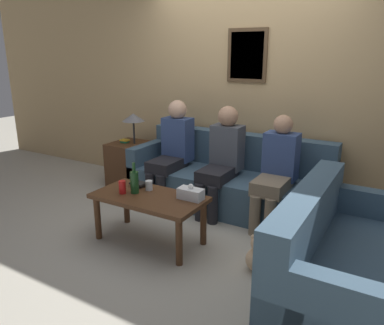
{
  "coord_description": "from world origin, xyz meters",
  "views": [
    {
      "loc": [
        1.73,
        -3.25,
        1.74
      ],
      "look_at": [
        -0.13,
        -0.12,
        0.66
      ],
      "focal_mm": 35.0,
      "sensor_mm": 36.0,
      "label": 1
    }
  ],
  "objects_px": {
    "wine_bottle": "(134,182)",
    "person_middle": "(222,157)",
    "person_right": "(276,169)",
    "teddy_bear": "(258,256)",
    "coffee_table": "(149,203)",
    "person_left": "(172,148)",
    "drinking_glass": "(149,185)",
    "couch_side": "(342,266)",
    "couch_main": "(229,182)"
  },
  "relations": [
    {
      "from": "drinking_glass",
      "to": "person_left",
      "type": "relative_size",
      "value": 0.08
    },
    {
      "from": "couch_main",
      "to": "couch_side",
      "type": "distance_m",
      "value": 1.9
    },
    {
      "from": "drinking_glass",
      "to": "person_right",
      "type": "bearing_deg",
      "value": 41.58
    },
    {
      "from": "coffee_table",
      "to": "person_right",
      "type": "bearing_deg",
      "value": 47.9
    },
    {
      "from": "wine_bottle",
      "to": "person_left",
      "type": "xyz_separation_m",
      "value": [
        -0.26,
        1.04,
        0.06
      ]
    },
    {
      "from": "person_left",
      "to": "coffee_table",
      "type": "bearing_deg",
      "value": -67.9
    },
    {
      "from": "couch_side",
      "to": "coffee_table",
      "type": "height_order",
      "value": "couch_side"
    },
    {
      "from": "teddy_bear",
      "to": "coffee_table",
      "type": "bearing_deg",
      "value": -177.58
    },
    {
      "from": "person_middle",
      "to": "teddy_bear",
      "type": "distance_m",
      "value": 1.36
    },
    {
      "from": "person_left",
      "to": "person_middle",
      "type": "distance_m",
      "value": 0.67
    },
    {
      "from": "coffee_table",
      "to": "wine_bottle",
      "type": "height_order",
      "value": "wine_bottle"
    },
    {
      "from": "coffee_table",
      "to": "person_right",
      "type": "distance_m",
      "value": 1.33
    },
    {
      "from": "drinking_glass",
      "to": "person_middle",
      "type": "bearing_deg",
      "value": 69.18
    },
    {
      "from": "coffee_table",
      "to": "drinking_glass",
      "type": "xyz_separation_m",
      "value": [
        -0.09,
        0.12,
        0.12
      ]
    },
    {
      "from": "couch_side",
      "to": "person_left",
      "type": "relative_size",
      "value": 1.34
    },
    {
      "from": "person_right",
      "to": "teddy_bear",
      "type": "height_order",
      "value": "person_right"
    },
    {
      "from": "coffee_table",
      "to": "person_middle",
      "type": "height_order",
      "value": "person_middle"
    },
    {
      "from": "couch_main",
      "to": "teddy_bear",
      "type": "relative_size",
      "value": 7.24
    },
    {
      "from": "couch_main",
      "to": "couch_side",
      "type": "relative_size",
      "value": 1.42
    },
    {
      "from": "teddy_bear",
      "to": "drinking_glass",
      "type": "bearing_deg",
      "value": 176.37
    },
    {
      "from": "couch_main",
      "to": "drinking_glass",
      "type": "distance_m",
      "value": 1.14
    },
    {
      "from": "person_right",
      "to": "teddy_bear",
      "type": "relative_size",
      "value": 3.61
    },
    {
      "from": "couch_main",
      "to": "person_middle",
      "type": "height_order",
      "value": "person_middle"
    },
    {
      "from": "wine_bottle",
      "to": "person_right",
      "type": "distance_m",
      "value": 1.43
    },
    {
      "from": "couch_main",
      "to": "wine_bottle",
      "type": "distance_m",
      "value": 1.29
    },
    {
      "from": "wine_bottle",
      "to": "couch_main",
      "type": "bearing_deg",
      "value": 70.68
    },
    {
      "from": "wine_bottle",
      "to": "teddy_bear",
      "type": "distance_m",
      "value": 1.3
    },
    {
      "from": "coffee_table",
      "to": "wine_bottle",
      "type": "bearing_deg",
      "value": -176.37
    },
    {
      "from": "couch_side",
      "to": "wine_bottle",
      "type": "height_order",
      "value": "couch_side"
    },
    {
      "from": "person_middle",
      "to": "person_right",
      "type": "bearing_deg",
      "value": -3.05
    },
    {
      "from": "teddy_bear",
      "to": "person_left",
      "type": "bearing_deg",
      "value": 146.4
    },
    {
      "from": "couch_side",
      "to": "wine_bottle",
      "type": "relative_size",
      "value": 5.41
    },
    {
      "from": "teddy_bear",
      "to": "wine_bottle",
      "type": "bearing_deg",
      "value": -177.42
    },
    {
      "from": "coffee_table",
      "to": "person_left",
      "type": "height_order",
      "value": "person_left"
    },
    {
      "from": "wine_bottle",
      "to": "teddy_bear",
      "type": "relative_size",
      "value": 0.94
    },
    {
      "from": "drinking_glass",
      "to": "person_left",
      "type": "bearing_deg",
      "value": 110.08
    },
    {
      "from": "couch_side",
      "to": "person_middle",
      "type": "height_order",
      "value": "person_middle"
    },
    {
      "from": "coffee_table",
      "to": "drinking_glass",
      "type": "bearing_deg",
      "value": 125.75
    },
    {
      "from": "teddy_bear",
      "to": "couch_main",
      "type": "bearing_deg",
      "value": 125.36
    },
    {
      "from": "person_left",
      "to": "person_right",
      "type": "xyz_separation_m",
      "value": [
        1.3,
        -0.06,
        -0.04
      ]
    },
    {
      "from": "coffee_table",
      "to": "wine_bottle",
      "type": "relative_size",
      "value": 3.54
    },
    {
      "from": "person_left",
      "to": "person_middle",
      "type": "height_order",
      "value": "person_left"
    },
    {
      "from": "coffee_table",
      "to": "wine_bottle",
      "type": "distance_m",
      "value": 0.24
    },
    {
      "from": "couch_side",
      "to": "person_left",
      "type": "bearing_deg",
      "value": 63.35
    },
    {
      "from": "person_right",
      "to": "teddy_bear",
      "type": "xyz_separation_m",
      "value": [
        0.18,
        -0.93,
        -0.47
      ]
    },
    {
      "from": "wine_bottle",
      "to": "person_middle",
      "type": "distance_m",
      "value": 1.1
    },
    {
      "from": "drinking_glass",
      "to": "wine_bottle",
      "type": "bearing_deg",
      "value": -118.96
    },
    {
      "from": "couch_side",
      "to": "drinking_glass",
      "type": "xyz_separation_m",
      "value": [
        -1.8,
        0.16,
        0.22
      ]
    },
    {
      "from": "couch_side",
      "to": "drinking_glass",
      "type": "bearing_deg",
      "value": 85.01
    },
    {
      "from": "couch_side",
      "to": "wine_bottle",
      "type": "distance_m",
      "value": 1.89
    }
  ]
}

